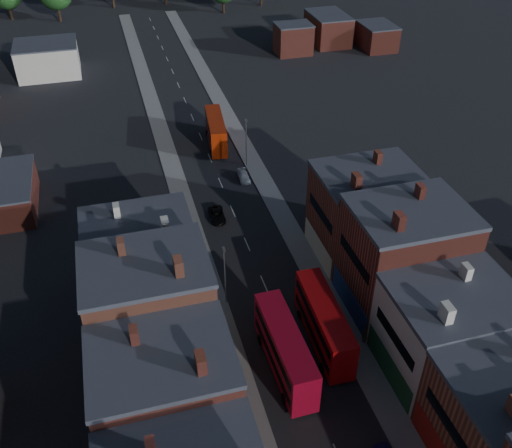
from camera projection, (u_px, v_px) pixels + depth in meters
pavement_west at (186, 210)px, 81.86m from camera, size 3.00×200.00×0.12m
pavement_east at (272, 197)px, 84.68m from camera, size 3.00×200.00×0.12m
lamp_post_2 at (225, 272)px, 63.84m from camera, size 0.25×0.70×8.12m
lamp_post_3 at (246, 140)px, 89.45m from camera, size 0.25×0.70×8.12m
bus_0 at (285, 350)px, 57.08m from camera, size 3.29×12.35×5.31m
bus_1 at (324, 323)px, 60.10m from camera, size 3.39×12.22×5.24m
bus_2 at (216, 131)px, 96.41m from camera, size 3.83×11.62×4.92m
car_2 at (217, 215)px, 79.94m from camera, size 2.30×4.54×1.23m
car_3 at (244, 176)px, 88.44m from camera, size 1.73×3.86×1.10m
ped_1 at (238, 392)px, 55.15m from camera, size 0.97×0.73×1.77m
ped_3 at (364, 336)px, 61.03m from camera, size 0.61×1.15×1.89m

